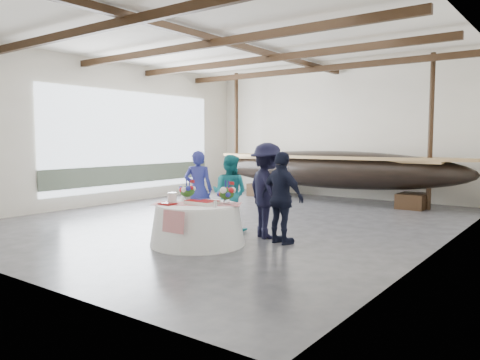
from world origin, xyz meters
The scene contains 14 objects.
floor centered at (0.00, 0.00, 0.00)m, with size 10.00×12.00×0.01m, color #3D3D42.
wall_back centered at (0.00, 6.00, 2.25)m, with size 10.00×0.02×4.50m, color silver.
wall_left centered at (-5.00, 0.00, 2.25)m, with size 0.02×12.00×4.50m, color silver.
wall_right centered at (5.00, 0.00, 2.25)m, with size 0.02×12.00×4.50m, color silver.
ceiling centered at (0.00, 0.00, 4.50)m, with size 10.00×12.00×0.01m, color white.
pavilion_structure centered at (0.00, 0.80, 4.00)m, with size 9.80×11.76×4.50m.
open_bay centered at (-4.95, 1.00, 1.83)m, with size 0.03×7.00×3.20m.
longboat_display centered at (0.39, 4.67, 1.07)m, with size 8.91×1.78×1.67m.
banquet_table centered at (1.09, -2.71, 0.40)m, with size 1.85×1.85×0.79m.
tabletop_items centered at (1.04, -2.53, 0.94)m, with size 1.75×1.36×0.40m.
guest_woman_blue centered at (-0.01, -1.44, 0.90)m, with size 0.65×0.43×1.79m, color navy.
guest_woman_teal centered at (0.78, -1.29, 0.85)m, with size 0.83×0.65×1.71m, color teal.
guest_man_left centered at (1.84, -1.39, 0.99)m, with size 1.28×0.73×1.98m, color black.
guest_man_right centered at (2.39, -1.69, 0.91)m, with size 1.06×0.44×1.81m, color black.
Camera 1 is at (7.10, -9.47, 2.05)m, focal length 35.00 mm.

